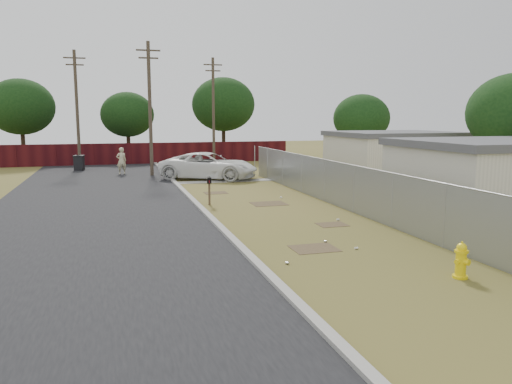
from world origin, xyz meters
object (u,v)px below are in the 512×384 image
object	(u,v)px
trash_bin	(79,163)
mailbox	(209,183)
fire_hydrant	(461,261)
pickup_truck	(209,166)
pedestrian	(121,161)

from	to	relation	value
trash_bin	mailbox	bearing A→B (deg)	-69.28
fire_hydrant	pickup_truck	xyz separation A→B (m)	(-2.22, 21.63, 0.43)
fire_hydrant	pedestrian	xyz separation A→B (m)	(-7.61, 26.04, 0.51)
fire_hydrant	trash_bin	size ratio (longest dim) A/B	0.83
mailbox	pickup_truck	xyz separation A→B (m)	(1.83, 9.48, -0.17)
mailbox	pickup_truck	bearing A→B (deg)	79.09
pedestrian	trash_bin	distance (m)	4.64
pickup_truck	mailbox	bearing A→B (deg)	-162.93
pedestrian	fire_hydrant	bearing A→B (deg)	94.42
mailbox	pedestrian	world-z (taller)	pedestrian
fire_hydrant	pedestrian	bearing A→B (deg)	106.29
fire_hydrant	mailbox	size ratio (longest dim) A/B	0.72
pickup_truck	trash_bin	xyz separation A→B (m)	(-8.40, 7.91, -0.28)
pedestrian	trash_bin	world-z (taller)	pedestrian
pedestrian	mailbox	bearing A→B (deg)	92.51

